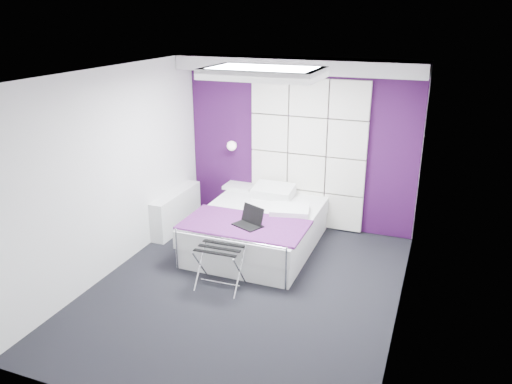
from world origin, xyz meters
TOP-DOWN VIEW (x-y plane):
  - floor at (0.00, 0.00)m, footprint 4.40×4.40m
  - ceiling at (0.00, 0.00)m, footprint 4.40×4.40m
  - wall_back at (0.00, 2.20)m, footprint 3.60×0.00m
  - wall_left at (-1.80, 0.00)m, footprint 0.00×4.40m
  - wall_right at (1.80, 0.00)m, footprint 0.00×4.40m
  - accent_wall at (0.00, 2.19)m, footprint 3.58×0.02m
  - soffit at (0.00, 1.95)m, footprint 3.58×0.50m
  - headboard at (0.15, 2.14)m, footprint 1.80×0.08m
  - skylight at (0.00, 0.60)m, footprint 1.36×0.86m
  - wall_lamp at (-1.05, 2.06)m, footprint 0.15×0.15m
  - radiator at (-1.69, 1.30)m, footprint 0.22×1.20m
  - bed at (-0.27, 1.14)m, footprint 1.66×2.00m
  - nightstand at (-0.93, 2.02)m, footprint 0.46×0.36m
  - luggage_rack at (-0.31, -0.07)m, footprint 0.54×0.40m
  - laptop at (-0.21, 0.64)m, footprint 0.36×0.26m

SIDE VIEW (x-z plane):
  - floor at x=0.00m, z-range 0.00..0.00m
  - luggage_rack at x=-0.31m, z-range 0.00..0.54m
  - bed at x=-0.27m, z-range -0.05..0.65m
  - radiator at x=-1.69m, z-range 0.00..0.60m
  - nightstand at x=-0.93m, z-range 0.53..0.59m
  - laptop at x=-0.21m, z-range 0.49..0.75m
  - headboard at x=0.15m, z-range 0.02..2.32m
  - wall_lamp at x=-1.05m, z-range 1.15..1.29m
  - wall_left at x=-1.80m, z-range -0.90..3.50m
  - wall_right at x=1.80m, z-range -0.90..3.50m
  - accent_wall at x=0.00m, z-range 0.01..2.59m
  - wall_back at x=0.00m, z-range -0.50..3.10m
  - soffit at x=0.00m, z-range 2.40..2.60m
  - skylight at x=0.00m, z-range 2.49..2.61m
  - ceiling at x=0.00m, z-range 2.60..2.60m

